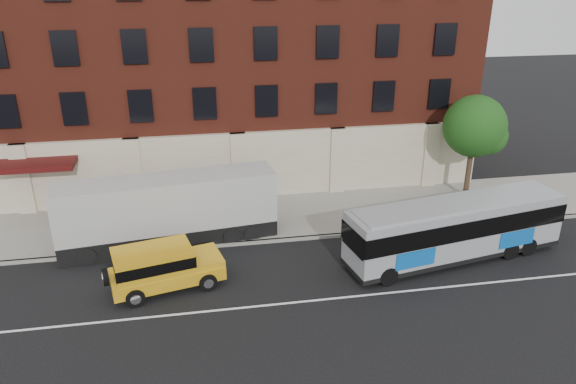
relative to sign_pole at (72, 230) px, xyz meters
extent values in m
plane|color=black|center=(8.50, -6.15, -1.45)|extent=(120.00, 120.00, 0.00)
cube|color=gray|center=(8.50, 2.85, -1.38)|extent=(60.00, 6.00, 0.15)
cube|color=gray|center=(8.50, -0.15, -1.38)|extent=(60.00, 0.25, 0.15)
cube|color=silver|center=(8.50, -5.65, -1.45)|extent=(60.00, 0.12, 0.01)
cube|color=maroon|center=(8.50, 10.85, 6.20)|extent=(30.00, 10.00, 15.00)
cube|color=beige|center=(8.50, 5.70, 0.70)|extent=(30.00, 0.35, 4.00)
cube|color=#400B0B|center=(-2.50, 4.85, 1.80)|extent=(4.20, 2.20, 0.30)
cube|color=beige|center=(-3.50, 5.60, 0.70)|extent=(0.90, 0.55, 4.00)
cube|color=beige|center=(2.50, 5.60, 0.70)|extent=(0.90, 0.55, 4.00)
cube|color=beige|center=(8.50, 5.60, 0.70)|extent=(0.90, 0.55, 4.00)
cube|color=beige|center=(14.50, 5.60, 0.70)|extent=(0.90, 0.55, 4.00)
cube|color=beige|center=(20.50, 5.60, 0.70)|extent=(0.90, 0.55, 4.00)
cube|color=black|center=(-3.75, 5.77, 4.50)|extent=(1.30, 0.20, 1.80)
cube|color=black|center=(-0.25, 5.77, 4.50)|extent=(1.30, 0.20, 1.80)
cube|color=black|center=(3.25, 5.77, 4.50)|extent=(1.30, 0.20, 1.80)
cube|color=black|center=(6.75, 5.77, 4.50)|extent=(1.30, 0.20, 1.80)
cube|color=black|center=(10.25, 5.77, 4.50)|extent=(1.30, 0.20, 1.80)
cube|color=black|center=(13.75, 5.77, 4.50)|extent=(1.30, 0.20, 1.80)
cube|color=black|center=(17.25, 5.77, 4.50)|extent=(1.30, 0.20, 1.80)
cube|color=black|center=(20.75, 5.77, 4.50)|extent=(1.30, 0.20, 1.80)
cube|color=black|center=(-0.25, 5.77, 7.70)|extent=(1.30, 0.20, 1.80)
cube|color=black|center=(3.25, 5.77, 7.70)|extent=(1.30, 0.20, 1.80)
cube|color=black|center=(6.75, 5.77, 7.70)|extent=(1.30, 0.20, 1.80)
cube|color=black|center=(10.25, 5.77, 7.70)|extent=(1.30, 0.20, 1.80)
cube|color=black|center=(13.75, 5.77, 7.70)|extent=(1.30, 0.20, 1.80)
cube|color=black|center=(17.25, 5.77, 7.70)|extent=(1.30, 0.20, 1.80)
cube|color=black|center=(20.75, 5.77, 7.70)|extent=(1.30, 0.20, 1.80)
cube|color=black|center=(-2.00, 5.63, 0.30)|extent=(2.60, 0.15, 2.80)
cube|color=black|center=(4.00, 5.63, 0.30)|extent=(2.60, 0.15, 2.80)
cube|color=black|center=(10.00, 5.63, 0.30)|extent=(2.60, 0.15, 2.80)
cube|color=black|center=(16.00, 5.63, 0.30)|extent=(2.60, 0.15, 2.80)
cylinder|color=slate|center=(0.00, 0.05, -0.20)|extent=(0.07, 0.07, 2.50)
cube|color=white|center=(0.00, -0.10, 0.60)|extent=(0.30, 0.03, 0.40)
cube|color=white|center=(0.00, -0.10, 0.10)|extent=(0.30, 0.03, 0.35)
cylinder|color=#3B2C1D|center=(22.00, 3.35, 0.20)|extent=(0.32, 0.32, 3.00)
sphere|color=#183F12|center=(22.00, 3.35, 3.10)|extent=(3.60, 3.60, 3.60)
sphere|color=#183F12|center=(22.70, 2.95, 2.60)|extent=(2.20, 2.20, 2.20)
sphere|color=#183F12|center=(21.40, 3.75, 2.70)|extent=(2.00, 2.00, 2.00)
cube|color=gray|center=(17.98, -3.26, 0.15)|extent=(11.07, 4.19, 2.57)
cube|color=black|center=(17.98, -3.26, -1.04)|extent=(11.12, 4.24, 0.23)
cube|color=gray|center=(17.98, -3.26, 1.48)|extent=(10.49, 3.83, 0.11)
cube|color=black|center=(17.98, -3.26, 0.58)|extent=(11.15, 4.27, 0.90)
cube|color=#0B54AC|center=(15.35, -4.92, -0.32)|extent=(1.96, 0.40, 0.81)
cube|color=#0B54AC|center=(20.44, -1.63, -0.32)|extent=(1.96, 0.40, 0.81)
cylinder|color=black|center=(14.08, -5.02, -1.00)|extent=(0.94, 0.43, 0.90)
cylinder|color=black|center=(13.71, -3.01, -1.00)|extent=(0.94, 0.43, 0.90)
cylinder|color=black|center=(20.66, -3.81, -1.00)|extent=(0.94, 0.43, 0.90)
cylinder|color=black|center=(20.29, -1.80, -1.00)|extent=(0.94, 0.43, 0.90)
cylinder|color=black|center=(21.72, -3.61, -1.00)|extent=(0.94, 0.43, 0.90)
cylinder|color=black|center=(21.35, -1.60, -1.00)|extent=(0.94, 0.43, 0.90)
cube|color=gold|center=(4.50, -3.46, -0.80)|extent=(5.11, 3.03, 0.60)
cube|color=gold|center=(3.97, -3.58, -0.01)|extent=(3.65, 2.65, 1.00)
cube|color=black|center=(3.97, -3.58, 0.04)|extent=(3.69, 2.70, 0.50)
cube|color=gold|center=(6.10, -3.08, -0.35)|extent=(1.89, 2.18, 0.30)
cube|color=black|center=(6.85, -2.91, -0.75)|extent=(0.42, 1.57, 0.55)
cylinder|color=black|center=(2.02, -4.03, -0.35)|extent=(0.39, 0.79, 0.76)
cylinder|color=black|center=(6.23, -4.06, -1.05)|extent=(0.84, 0.45, 0.80)
cylinder|color=silver|center=(6.23, -4.06, -1.05)|extent=(0.49, 0.39, 0.44)
cylinder|color=black|center=(5.78, -2.15, -1.05)|extent=(0.84, 0.45, 0.80)
cylinder|color=silver|center=(5.78, -2.15, -1.05)|extent=(0.49, 0.39, 0.44)
cylinder|color=black|center=(3.22, -4.76, -1.05)|extent=(0.84, 0.45, 0.80)
cylinder|color=silver|center=(3.22, -4.76, -1.05)|extent=(0.49, 0.39, 0.44)
cylinder|color=black|center=(2.77, -2.85, -1.05)|extent=(0.84, 0.45, 0.80)
cylinder|color=silver|center=(2.77, -2.85, -1.05)|extent=(0.49, 0.39, 0.44)
cube|color=black|center=(4.54, 0.65, -0.96)|extent=(10.86, 3.45, 0.98)
cube|color=beige|center=(4.54, 0.65, 0.82)|extent=(10.86, 3.49, 2.58)
cylinder|color=black|center=(0.70, -0.86, -1.01)|extent=(0.91, 0.36, 0.89)
cylinder|color=black|center=(0.44, 1.17, -1.01)|extent=(0.91, 0.36, 0.89)
cylinder|color=black|center=(1.76, -0.73, -1.01)|extent=(0.91, 0.36, 0.89)
cylinder|color=black|center=(1.50, 1.30, -1.01)|extent=(0.91, 0.36, 0.89)
cylinder|color=black|center=(7.58, 0.01, -1.01)|extent=(0.91, 0.36, 0.89)
cylinder|color=black|center=(7.32, 2.04, -1.01)|extent=(0.91, 0.36, 0.89)
cylinder|color=black|center=(8.64, 0.14, -1.01)|extent=(0.91, 0.36, 0.89)
cylinder|color=black|center=(8.38, 2.17, -1.01)|extent=(0.91, 0.36, 0.89)
camera|label=1|loc=(6.18, -24.48, 11.69)|focal=33.74mm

